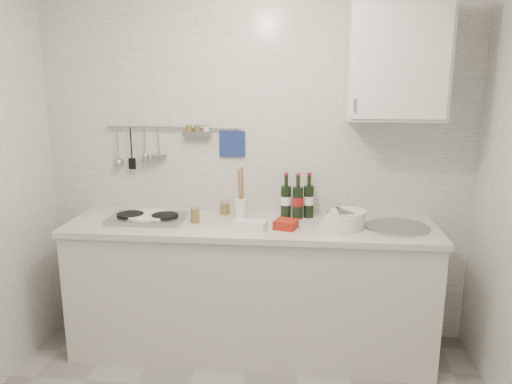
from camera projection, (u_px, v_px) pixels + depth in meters
The scene contains 14 objects.
back_wall at pixel (255, 166), 3.52m from camera, with size 3.00×0.02×2.50m, color silver.
counter at pixel (252, 291), 3.41m from camera, with size 2.44×0.64×0.96m.
wall_rail at pixel (170, 141), 3.50m from camera, with size 0.98×0.09×0.34m.
wall_cabinet at pixel (396, 63), 3.09m from camera, with size 0.60×0.38×0.70m.
plate_stack_hob at pixel (148, 217), 3.37m from camera, with size 0.31×0.31×0.04m.
plate_stack_sink at pixel (344, 220), 3.20m from camera, with size 0.30×0.28×0.12m.
wine_bottles at pixel (297, 196), 3.40m from camera, with size 0.23×0.11×0.31m.
butter_dish at pixel (250, 225), 3.16m from camera, with size 0.20×0.10×0.06m, color white.
strawberry_punnet at pixel (286, 224), 3.19m from camera, with size 0.13×0.13×0.06m, color red.
utensil_crock at pixel (241, 206), 3.42m from camera, with size 0.09×0.09×0.36m.
jar_a at pixel (225, 208), 3.52m from camera, with size 0.07×0.07×0.09m.
jar_b at pixel (342, 211), 3.46m from camera, with size 0.06×0.06×0.07m.
jar_c at pixel (331, 215), 3.35m from camera, with size 0.06×0.06×0.08m.
jar_d at pixel (195, 215), 3.32m from camera, with size 0.06×0.06×0.10m.
Camera 1 is at (0.35, -2.05, 1.88)m, focal length 35.00 mm.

